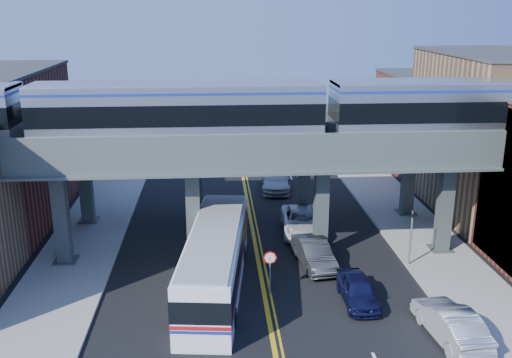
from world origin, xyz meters
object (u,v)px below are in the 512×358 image
transit_bus (215,261)px  car_lane_d (275,180)px  transit_train (178,112)px  car_lane_c (302,222)px  stop_sign (270,266)px  car_lane_b (314,253)px  car_parked_curb (451,323)px  car_lane_a (358,290)px  traffic_signal (411,232)px

transit_bus → car_lane_d: size_ratio=2.28×
transit_train → car_lane_c: bearing=25.9°
car_lane_c → car_lane_d: 10.22m
stop_sign → car_lane_b: 4.82m
transit_train → transit_bus: 8.94m
transit_train → car_parked_curb: (13.16, -10.01, -8.62)m
transit_bus → car_lane_c: (6.12, 7.95, -0.89)m
transit_bus → car_lane_a: (7.63, -2.18, -0.99)m
transit_bus → car_lane_a: size_ratio=3.08×
transit_train → car_lane_d: 18.10m
stop_sign → car_lane_b: stop_sign is taller
car_lane_a → car_lane_d: (-2.30, 20.32, 0.11)m
transit_train → car_lane_d: bearing=62.6°
stop_sign → traffic_signal: size_ratio=0.64×
transit_train → car_lane_a: transit_train is taller
car_lane_a → car_parked_curb: (3.55, -3.82, 0.11)m
traffic_signal → car_lane_d: 17.47m
transit_train → car_lane_b: transit_train is taller
stop_sign → transit_bus: size_ratio=0.20×
transit_bus → car_lane_a: transit_bus is taller
stop_sign → car_lane_d: size_ratio=0.45×
transit_bus → car_lane_c: bearing=-31.1°
traffic_signal → car_lane_b: size_ratio=0.84×
traffic_signal → car_lane_a: bearing=-135.4°
car_lane_d → car_parked_curb: (5.85, -24.14, 0.00)m
stop_sign → car_lane_a: (4.65, -1.19, -1.03)m
traffic_signal → car_lane_d: (-6.55, 16.13, -1.46)m
traffic_signal → car_lane_a: (-4.25, -4.19, -1.57)m
car_lane_d → car_parked_curb: bearing=-72.2°
car_lane_a → car_lane_b: car_lane_b is taller
car_lane_d → transit_train: bearing=-113.2°
car_lane_d → car_parked_curb: car_parked_curb is taller
traffic_signal → transit_train: bearing=171.8°
car_lane_a → car_lane_c: (-1.51, 10.13, 0.09)m
transit_train → car_lane_b: (8.05, -1.42, -8.66)m
car_lane_c → transit_bus: bearing=-124.5°
car_lane_c → traffic_signal: bearing=-42.8°
car_lane_c → car_parked_curb: (5.06, -13.95, 0.02)m
traffic_signal → car_lane_b: (-5.82, 0.58, -1.49)m
stop_sign → transit_bus: bearing=161.6°
car_lane_a → car_parked_curb: car_parked_curb is taller
transit_bus → car_lane_d: 18.93m
stop_sign → car_lane_c: bearing=70.6°
transit_train → traffic_signal: bearing=-8.2°
stop_sign → traffic_signal: traffic_signal is taller
transit_bus → car_parked_curb: (11.18, -6.00, -0.87)m
car_lane_a → car_lane_d: car_lane_d is taller
stop_sign → car_lane_a: stop_sign is taller
stop_sign → car_lane_a: 4.91m
car_lane_b → car_lane_c: bearing=82.3°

